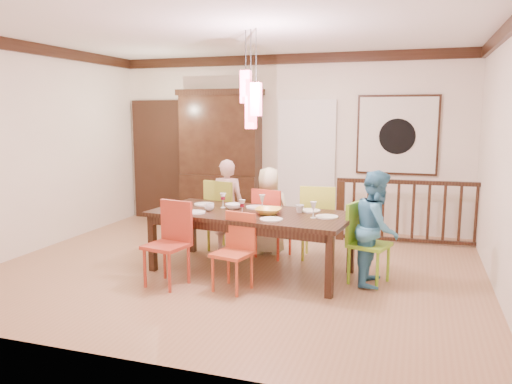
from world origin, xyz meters
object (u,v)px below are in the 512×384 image
(chair_far_left, at_px, (227,210))
(china_hutch, at_px, (221,158))
(balustrade, at_px, (413,211))
(dining_table, at_px, (251,218))
(person_far_left, at_px, (227,205))
(person_far_mid, at_px, (269,211))
(chair_end_right, at_px, (370,238))
(person_end_right, at_px, (377,228))

(chair_far_left, bearing_deg, china_hutch, -52.47)
(balustrade, bearing_deg, dining_table, -136.31)
(balustrade, bearing_deg, chair_far_left, -158.18)
(chair_far_left, xyz_separation_m, person_far_left, (0.02, -0.03, 0.07))
(person_far_mid, bearing_deg, china_hutch, -56.35)
(dining_table, relative_size, balustrade, 1.11)
(chair_end_right, bearing_deg, dining_table, 107.53)
(chair_end_right, xyz_separation_m, china_hutch, (-2.77, 2.34, 0.64))
(balustrade, relative_size, person_far_left, 1.74)
(chair_end_right, relative_size, china_hutch, 0.40)
(chair_end_right, height_order, person_far_left, person_far_left)
(chair_far_left, distance_m, person_far_left, 0.08)
(chair_far_left, bearing_deg, person_far_left, 137.31)
(chair_end_right, height_order, china_hutch, china_hutch)
(balustrade, bearing_deg, person_far_left, -157.39)
(dining_table, bearing_deg, chair_end_right, 7.24)
(person_far_left, height_order, person_end_right, person_end_right)
(chair_end_right, distance_m, china_hutch, 3.68)
(chair_far_left, bearing_deg, chair_end_right, 171.63)
(balustrade, bearing_deg, china_hutch, 170.40)
(person_far_left, bearing_deg, person_far_mid, 174.65)
(dining_table, xyz_separation_m, person_far_left, (-0.63, 0.80, -0.02))
(dining_table, relative_size, person_end_right, 1.92)
(person_far_left, bearing_deg, person_end_right, 151.06)
(chair_far_left, height_order, person_far_left, person_far_left)
(chair_far_left, relative_size, chair_end_right, 1.10)
(dining_table, xyz_separation_m, person_end_right, (1.50, 0.03, -0.02))
(dining_table, bearing_deg, china_hutch, 126.00)
(china_hutch, bearing_deg, balustrade, -6.13)
(balustrade, xyz_separation_m, person_end_right, (-0.37, -1.99, 0.16))
(chair_end_right, distance_m, balustrade, 2.04)
(dining_table, height_order, chair_far_left, chair_far_left)
(dining_table, relative_size, person_far_mid, 2.08)
(dining_table, relative_size, chair_end_right, 2.71)
(dining_table, height_order, person_far_mid, person_far_mid)
(person_far_left, distance_m, person_end_right, 2.26)
(china_hutch, relative_size, person_far_left, 1.79)
(chair_end_right, xyz_separation_m, person_far_mid, (-1.45, 0.81, 0.07))
(person_far_mid, distance_m, person_end_right, 1.72)
(dining_table, distance_m, person_far_mid, 0.84)
(person_far_left, xyz_separation_m, person_end_right, (2.12, -0.77, 0.00))
(dining_table, distance_m, person_far_left, 1.01)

